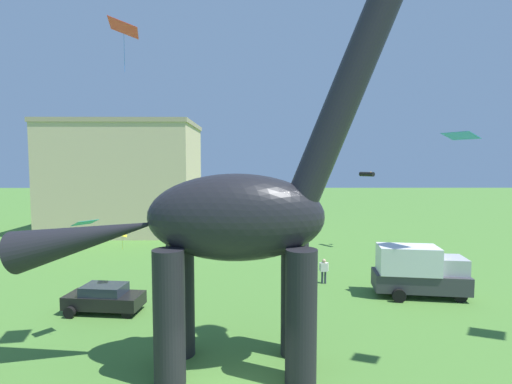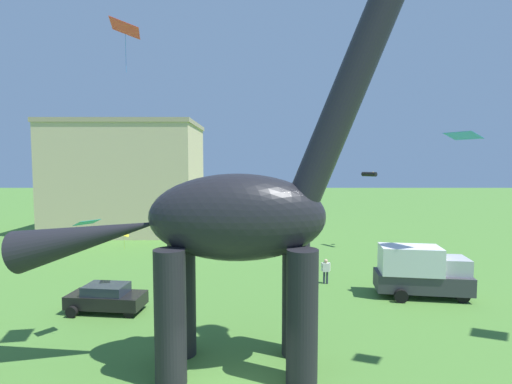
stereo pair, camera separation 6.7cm
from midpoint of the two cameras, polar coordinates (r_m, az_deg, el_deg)
The scene contains 10 objects.
dinosaur_sculpture at distance 15.28m, azimuth -3.40°, elevation -3.77°, with size 16.38×3.47×17.12m.
parked_sedan_left at distance 23.90m, azimuth -21.65°, elevation -14.39°, with size 4.37×2.23×1.55m.
parked_box_truck at distance 26.50m, azimuth 22.88°, elevation -10.68°, with size 5.85×2.89×3.20m.
person_photographer at distance 27.54m, azimuth 9.96°, elevation -11.14°, with size 0.65×0.29×1.73m.
kite_near_high at distance 38.69m, azimuth 16.24°, elevation 2.56°, with size 1.62×1.55×0.45m.
kite_high_left at distance 16.74m, azimuth -19.16°, elevation 21.97°, with size 1.38×1.66×1.83m.
kite_trailing at distance 22.61m, azimuth -19.33°, elevation -6.06°, with size 0.68×0.81×0.89m.
kite_far_left at distance 19.06m, azimuth -24.15°, elevation -4.22°, with size 1.16×1.21×1.27m.
kite_mid_left at distance 25.24m, azimuth 28.03°, elevation 7.37°, with size 1.98×2.15×0.38m.
background_building_block at distance 49.73m, azimuth -18.77°, elevation 2.07°, with size 17.13×11.96×13.27m.
Camera 1 is at (0.77, -12.45, 8.31)m, focal length 26.95 mm.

